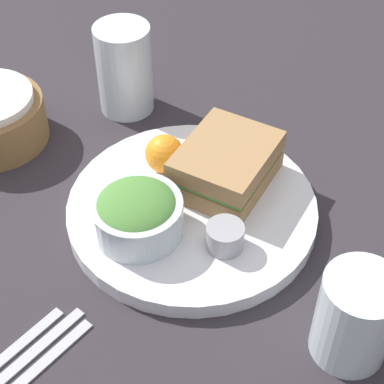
{
  "coord_description": "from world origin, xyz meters",
  "views": [
    {
      "loc": [
        -0.48,
        -0.29,
        0.59
      ],
      "look_at": [
        0.0,
        0.0,
        0.04
      ],
      "focal_mm": 60.0,
      "sensor_mm": 36.0,
      "label": 1
    }
  ],
  "objects_px": {
    "drink_glass": "(124,69)",
    "knife": "(7,375)",
    "plate": "(192,209)",
    "salad_bowl": "(137,213)",
    "sandwich": "(226,165)",
    "dressing_cup": "(225,237)",
    "water_glass": "(355,317)"
  },
  "relations": [
    {
      "from": "sandwich",
      "to": "water_glass",
      "type": "height_order",
      "value": "water_glass"
    },
    {
      "from": "knife",
      "to": "sandwich",
      "type": "bearing_deg",
      "value": 178.84
    },
    {
      "from": "salad_bowl",
      "to": "dressing_cup",
      "type": "xyz_separation_m",
      "value": [
        0.03,
        -0.1,
        -0.01
      ]
    },
    {
      "from": "salad_bowl",
      "to": "drink_glass",
      "type": "bearing_deg",
      "value": 38.44
    },
    {
      "from": "drink_glass",
      "to": "knife",
      "type": "relative_size",
      "value": 0.66
    },
    {
      "from": "salad_bowl",
      "to": "water_glass",
      "type": "relative_size",
      "value": 1.01
    },
    {
      "from": "plate",
      "to": "knife",
      "type": "xyz_separation_m",
      "value": [
        -0.29,
        0.04,
        -0.01
      ]
    },
    {
      "from": "salad_bowl",
      "to": "sandwich",
      "type": "bearing_deg",
      "value": -20.3
    },
    {
      "from": "salad_bowl",
      "to": "dressing_cup",
      "type": "distance_m",
      "value": 0.11
    },
    {
      "from": "drink_glass",
      "to": "knife",
      "type": "xyz_separation_m",
      "value": [
        -0.44,
        -0.16,
        -0.06
      ]
    },
    {
      "from": "plate",
      "to": "salad_bowl",
      "type": "xyz_separation_m",
      "value": [
        -0.07,
        0.03,
        0.04
      ]
    },
    {
      "from": "salad_bowl",
      "to": "water_glass",
      "type": "height_order",
      "value": "water_glass"
    },
    {
      "from": "plate",
      "to": "water_glass",
      "type": "distance_m",
      "value": 0.25
    },
    {
      "from": "drink_glass",
      "to": "water_glass",
      "type": "height_order",
      "value": "drink_glass"
    },
    {
      "from": "sandwich",
      "to": "dressing_cup",
      "type": "bearing_deg",
      "value": -151.29
    },
    {
      "from": "water_glass",
      "to": "plate",
      "type": "bearing_deg",
      "value": 71.93
    },
    {
      "from": "plate",
      "to": "water_glass",
      "type": "height_order",
      "value": "water_glass"
    },
    {
      "from": "sandwich",
      "to": "drink_glass",
      "type": "bearing_deg",
      "value": 68.21
    },
    {
      "from": "dressing_cup",
      "to": "drink_glass",
      "type": "height_order",
      "value": "drink_glass"
    },
    {
      "from": "dressing_cup",
      "to": "drink_glass",
      "type": "bearing_deg",
      "value": 55.93
    },
    {
      "from": "salad_bowl",
      "to": "drink_glass",
      "type": "distance_m",
      "value": 0.28
    },
    {
      "from": "dressing_cup",
      "to": "knife",
      "type": "height_order",
      "value": "dressing_cup"
    },
    {
      "from": "salad_bowl",
      "to": "water_glass",
      "type": "distance_m",
      "value": 0.27
    },
    {
      "from": "drink_glass",
      "to": "sandwich",
      "type": "bearing_deg",
      "value": -111.79
    },
    {
      "from": "plate",
      "to": "water_glass",
      "type": "relative_size",
      "value": 2.9
    },
    {
      "from": "plate",
      "to": "drink_glass",
      "type": "bearing_deg",
      "value": 54.58
    },
    {
      "from": "sandwich",
      "to": "salad_bowl",
      "type": "relative_size",
      "value": 1.23
    },
    {
      "from": "plate",
      "to": "drink_glass",
      "type": "height_order",
      "value": "drink_glass"
    },
    {
      "from": "dressing_cup",
      "to": "knife",
      "type": "bearing_deg",
      "value": 155.88
    },
    {
      "from": "drink_glass",
      "to": "dressing_cup",
      "type": "bearing_deg",
      "value": -124.07
    },
    {
      "from": "salad_bowl",
      "to": "knife",
      "type": "relative_size",
      "value": 0.53
    },
    {
      "from": "knife",
      "to": "salad_bowl",
      "type": "bearing_deg",
      "value": -174.64
    }
  ]
}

